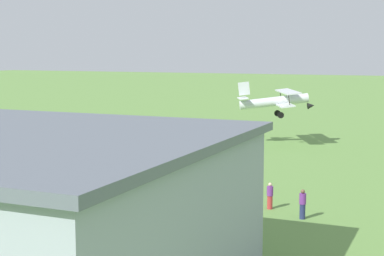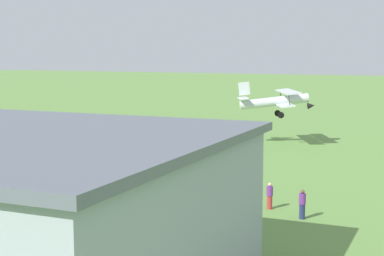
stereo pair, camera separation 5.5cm
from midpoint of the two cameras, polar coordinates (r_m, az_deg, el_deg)
The scene contains 4 objects.
ground_plane at distance 60.92m, azimuth -0.61°, elevation -1.56°, with size 400.00×400.00×0.00m, color #608C42.
biplane at distance 61.25m, azimuth 8.01°, elevation 2.59°, with size 7.66×7.24×3.62m.
person_at_fence_line at distance 36.14m, azimuth 7.35°, elevation -6.40°, with size 0.45×0.45×1.59m.
person_near_hangar_door at distance 34.28m, azimuth 10.38°, elevation -7.11°, with size 0.40×0.40×1.68m.
Camera 1 is at (-26.18, 54.23, 9.20)m, focal length 56.34 mm.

